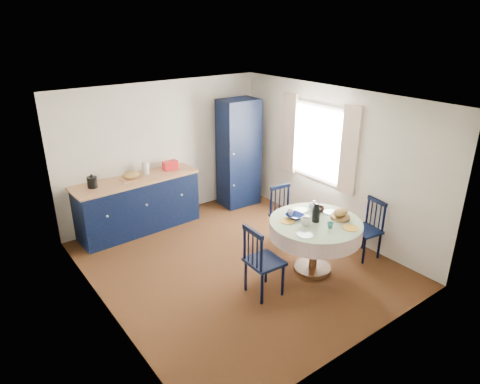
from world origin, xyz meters
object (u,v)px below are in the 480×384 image
(chair_far, at_px, (284,214))
(mug_b, at_px, (330,225))
(dining_table, at_px, (316,229))
(chair_right, at_px, (367,228))
(cobalt_bowl, at_px, (295,216))
(mug_a, at_px, (306,222))
(mug_c, at_px, (320,209))
(pantry_cabinet, at_px, (239,153))
(kitchen_counter, at_px, (138,203))
(chair_left, at_px, (262,261))
(mug_d, at_px, (290,213))

(chair_far, height_order, mug_b, chair_far)
(dining_table, bearing_deg, chair_far, 74.69)
(chair_far, distance_m, chair_right, 1.34)
(cobalt_bowl, bearing_deg, mug_a, -99.00)
(mug_c, bearing_deg, dining_table, -145.70)
(chair_right, height_order, mug_c, chair_right)
(chair_right, bearing_deg, pantry_cabinet, -165.08)
(kitchen_counter, relative_size, mug_b, 24.01)
(chair_left, distance_m, mug_c, 1.32)
(pantry_cabinet, relative_size, mug_a, 15.24)
(mug_c, xyz_separation_m, cobalt_bowl, (-0.44, 0.08, -0.02))
(pantry_cabinet, xyz_separation_m, chair_far, (-0.33, -1.72, -0.57))
(kitchen_counter, bearing_deg, dining_table, -63.93)
(kitchen_counter, xyz_separation_m, cobalt_bowl, (1.33, -2.53, 0.34))
(kitchen_counter, xyz_separation_m, chair_left, (0.50, -2.79, 0.02))
(pantry_cabinet, xyz_separation_m, mug_c, (-0.33, -2.49, -0.20))
(chair_right, bearing_deg, chair_left, -87.92)
(cobalt_bowl, bearing_deg, chair_right, -21.34)
(mug_a, bearing_deg, mug_d, 83.32)
(dining_table, distance_m, cobalt_bowl, 0.35)
(mug_a, height_order, cobalt_bowl, mug_a)
(mug_a, distance_m, mug_c, 0.51)
(mug_a, bearing_deg, dining_table, 0.24)
(chair_right, distance_m, mug_c, 0.88)
(mug_a, relative_size, mug_b, 1.51)
(mug_a, bearing_deg, pantry_cabinet, 73.12)
(mug_d, distance_m, cobalt_bowl, 0.10)
(dining_table, height_order, mug_a, dining_table)
(chair_left, bearing_deg, mug_c, -79.01)
(chair_right, distance_m, mug_a, 1.26)
(pantry_cabinet, xyz_separation_m, dining_table, (-0.59, -2.67, -0.37))
(chair_far, bearing_deg, mug_c, -83.29)
(dining_table, distance_m, mug_c, 0.36)
(kitchen_counter, xyz_separation_m, chair_far, (1.77, -1.83, -0.01))
(mug_c, height_order, mug_d, same)
(chair_far, distance_m, cobalt_bowl, 0.90)
(cobalt_bowl, bearing_deg, dining_table, -54.89)
(mug_a, bearing_deg, mug_b, -51.60)
(dining_table, height_order, mug_b, dining_table)
(chair_far, relative_size, mug_a, 6.88)
(pantry_cabinet, distance_m, chair_left, 3.16)
(mug_b, bearing_deg, dining_table, 88.20)
(mug_b, relative_size, mug_d, 0.89)
(mug_c, bearing_deg, chair_left, -171.73)
(dining_table, relative_size, chair_far, 1.40)
(chair_right, relative_size, mug_d, 9.13)
(chair_far, distance_m, mug_b, 1.30)
(chair_right, height_order, cobalt_bowl, chair_right)
(mug_b, bearing_deg, chair_right, 4.44)
(chair_left, bearing_deg, mug_d, -63.86)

